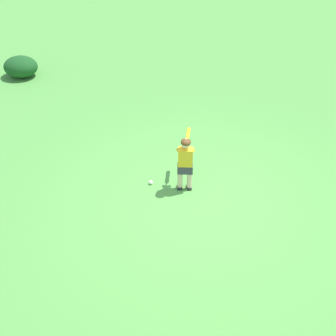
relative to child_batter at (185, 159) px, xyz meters
The scene contains 4 objects.
ground_plane 0.80m from the child_batter, 142.24° to the right, with size 40.00×40.00×0.00m, color #519942.
child_batter is the anchor object (origin of this frame).
play_ball_behind_batter 0.87m from the child_batter, 86.23° to the left, with size 0.08×0.08×0.08m, color white.
shrub_left_background 6.23m from the child_batter, 47.37° to the left, with size 0.75×0.89×0.54m, color #194C1E.
Camera 1 is at (-5.56, 0.06, 5.02)m, focal length 45.60 mm.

